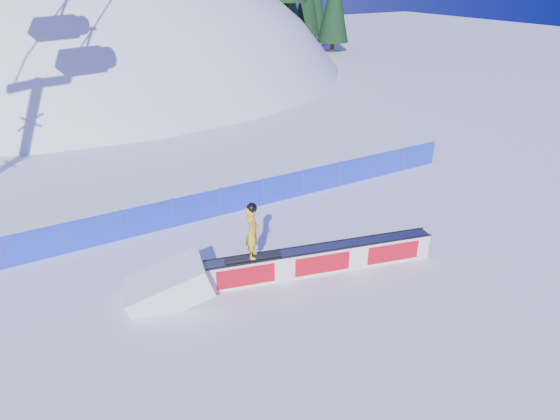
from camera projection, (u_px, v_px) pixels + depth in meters
ground at (301, 258)px, 17.55m from camera, size 160.00×160.00×0.00m
snow_hill at (104, 227)px, 57.99m from camera, size 64.00×64.00×64.00m
safety_fence at (243, 197)px, 20.77m from camera, size 22.05×0.05×1.30m
rail_box at (320, 260)px, 16.57m from camera, size 7.83×2.45×0.95m
snow_ramp at (170, 296)px, 15.51m from camera, size 2.99×2.26×1.66m
snowboarder at (252, 231)px, 15.37m from camera, size 1.85×0.77×1.90m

